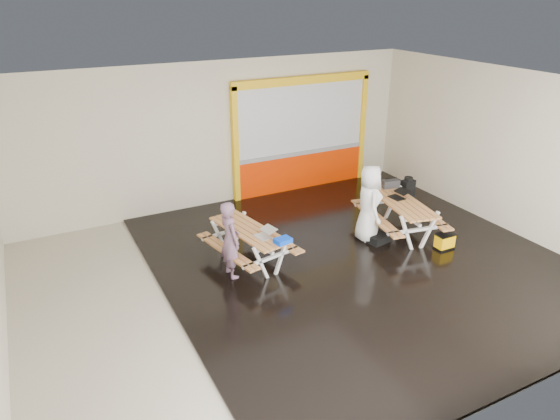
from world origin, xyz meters
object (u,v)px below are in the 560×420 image
backpack (408,188)px  laptop_left (265,234)px  picnic_table_left (249,237)px  person_left (230,240)px  picnic_table_right (400,209)px  laptop_right (399,195)px  dark_case (378,238)px  person_right (369,204)px  blue_pouch (283,241)px  fluke_bag (445,241)px  toolbox (390,184)px

backpack → laptop_left: bearing=-169.2°
picnic_table_left → person_left: bearing=-148.5°
picnic_table_right → person_left: 3.94m
laptop_right → dark_case: (-0.74, -0.33, -0.73)m
person_right → backpack: (1.54, 0.58, -0.12)m
laptop_left → picnic_table_right: bearing=1.7°
picnic_table_right → blue_pouch: bearing=-171.2°
laptop_left → person_right: bearing=4.5°
dark_case → picnic_table_right: bearing=14.1°
laptop_left → blue_pouch: 0.42m
picnic_table_right → person_right: 0.81m
blue_pouch → laptop_left: bearing=115.4°
picnic_table_left → laptop_right: size_ratio=5.21×
laptop_left → dark_case: laptop_left is taller
person_right → fluke_bag: bearing=-116.9°
person_left → laptop_left: 0.66m
laptop_left → fluke_bag: bearing=-14.2°
backpack → dark_case: (-1.44, -0.85, -0.60)m
picnic_table_left → dark_case: size_ratio=4.67×
person_left → toolbox: size_ratio=3.52×
picnic_table_right → backpack: backpack is taller
laptop_right → fluke_bag: (0.30, -1.19, -0.65)m
laptop_left → backpack: backpack is taller
picnic_table_right → blue_pouch: size_ratio=7.45×
picnic_table_left → laptop_right: (3.49, -0.16, 0.29)m
person_right → laptop_left: person_right is taller
picnic_table_right → laptop_left: size_ratio=5.49×
person_left → laptop_right: person_left is taller
laptop_right → toolbox: 0.63m
picnic_table_right → laptop_left: 3.29m
dark_case → laptop_right: bearing=24.1°
person_left → blue_pouch: person_left is taller
backpack → fluke_bag: 1.83m
picnic_table_left → person_right: (2.66, -0.22, 0.28)m
picnic_table_left → laptop_left: 0.50m
person_left → fluke_bag: bearing=-105.3°
blue_pouch → backpack: (3.88, 1.16, -0.06)m
picnic_table_left → toolbox: (3.72, 0.42, 0.33)m
blue_pouch → dark_case: 2.54m
laptop_left → dark_case: size_ratio=0.92×
blue_pouch → toolbox: toolbox is taller
backpack → laptop_right: bearing=-143.8°
person_left → person_right: 3.17m
dark_case → person_right: bearing=110.2°
laptop_left → blue_pouch: size_ratio=1.36×
fluke_bag → toolbox: bearing=92.2°
picnic_table_left → blue_pouch: size_ratio=6.87×
person_left → laptop_right: size_ratio=3.75×
picnic_table_right → laptop_right: size_ratio=5.66×
picnic_table_right → dark_case: 0.84m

